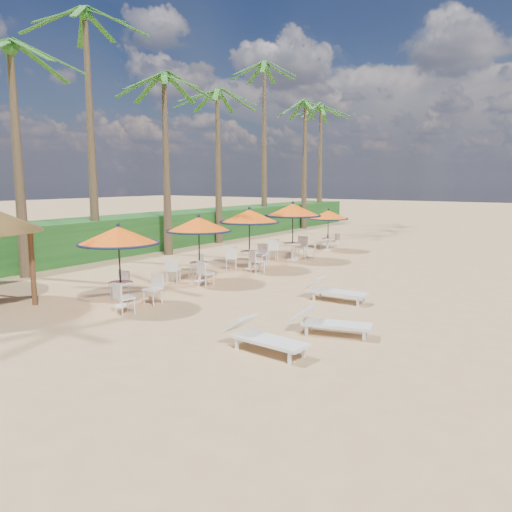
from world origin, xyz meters
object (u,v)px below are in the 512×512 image
(station_0, at_px, (121,246))
(lounger_mid, at_px, (328,322))
(lounger_far, at_px, (332,290))
(station_4, at_px, (329,218))
(station_3, at_px, (293,217))
(station_2, at_px, (249,224))
(lounger_near, at_px, (262,336))
(station_1, at_px, (198,233))

(station_0, xyz_separation_m, lounger_mid, (6.13, 0.80, -1.45))
(lounger_far, bearing_deg, station_4, 114.15)
(station_3, bearing_deg, lounger_far, -52.14)
(station_3, bearing_deg, lounger_mid, -56.54)
(station_2, distance_m, lounger_mid, 9.19)
(station_3, bearing_deg, lounger_near, -63.82)
(station_0, bearing_deg, lounger_far, 39.30)
(station_0, relative_size, lounger_mid, 1.22)
(station_4, xyz_separation_m, lounger_mid, (6.23, -13.19, -1.34))
(station_1, relative_size, lounger_mid, 1.23)
(lounger_near, distance_m, lounger_far, 5.01)
(station_3, xyz_separation_m, lounger_near, (5.50, -11.20, -1.63))
(lounger_near, bearing_deg, lounger_mid, 75.83)
(station_3, height_order, lounger_mid, station_3)
(station_0, xyz_separation_m, station_2, (-0.38, 7.09, 0.10))
(lounger_mid, bearing_deg, lounger_far, 98.60)
(lounger_near, relative_size, lounger_mid, 1.03)
(station_3, relative_size, lounger_mid, 1.35)
(station_3, distance_m, lounger_mid, 11.33)
(station_2, bearing_deg, station_1, -91.08)
(station_2, relative_size, lounger_mid, 1.29)
(station_4, bearing_deg, station_0, -89.60)
(lounger_mid, bearing_deg, station_1, 140.08)
(station_2, distance_m, station_4, 6.91)
(station_4, xyz_separation_m, lounger_near, (5.55, -15.03, -1.32))
(station_4, distance_m, lounger_far, 11.27)
(station_1, distance_m, station_4, 10.09)
(station_0, height_order, station_1, station_1)
(station_1, distance_m, lounger_far, 5.43)
(lounger_far, bearing_deg, station_2, 146.72)
(lounger_mid, height_order, lounger_far, lounger_far)
(station_4, distance_m, lounger_mid, 14.65)
(station_1, height_order, station_3, station_3)
(station_1, xyz_separation_m, station_3, (0.38, 6.25, 0.18))
(lounger_far, bearing_deg, lounger_mid, -68.56)
(station_3, bearing_deg, station_4, 90.65)
(station_4, bearing_deg, lounger_near, -69.74)
(station_1, xyz_separation_m, station_2, (0.06, 3.19, 0.09))
(station_0, xyz_separation_m, lounger_near, (5.45, -1.04, -1.44))
(station_4, bearing_deg, station_3, -89.35)
(station_2, bearing_deg, station_3, 83.95)
(station_0, height_order, station_2, station_2)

